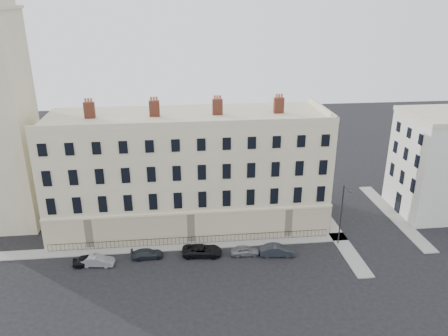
{
  "coord_description": "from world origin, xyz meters",
  "views": [
    {
      "loc": [
        -7.15,
        -42.61,
        28.97
      ],
      "look_at": [
        -1.38,
        10.0,
        8.35
      ],
      "focal_mm": 35.0,
      "sensor_mm": 36.0,
      "label": 1
    }
  ],
  "objects_px": {
    "car_b": "(98,261)",
    "streetlamp": "(342,213)",
    "car_c": "(147,254)",
    "car_d": "(202,250)",
    "car_a": "(89,260)",
    "car_e": "(245,250)",
    "car_f": "(277,250)"
  },
  "relations": [
    {
      "from": "car_c",
      "to": "streetlamp",
      "type": "relative_size",
      "value": 0.47
    },
    {
      "from": "car_c",
      "to": "car_e",
      "type": "relative_size",
      "value": 1.09
    },
    {
      "from": "car_d",
      "to": "car_e",
      "type": "relative_size",
      "value": 1.36
    },
    {
      "from": "car_a",
      "to": "car_f",
      "type": "height_order",
      "value": "car_f"
    },
    {
      "from": "car_c",
      "to": "streetlamp",
      "type": "xyz_separation_m",
      "value": [
        23.84,
        0.5,
        3.91
      ]
    },
    {
      "from": "car_b",
      "to": "car_d",
      "type": "xyz_separation_m",
      "value": [
        12.17,
        0.82,
        0.04
      ]
    },
    {
      "from": "car_d",
      "to": "car_b",
      "type": "bearing_deg",
      "value": 99.29
    },
    {
      "from": "car_d",
      "to": "car_c",
      "type": "bearing_deg",
      "value": 94.03
    },
    {
      "from": "streetlamp",
      "to": "car_e",
      "type": "bearing_deg",
      "value": -165.85
    },
    {
      "from": "car_f",
      "to": "car_e",
      "type": "bearing_deg",
      "value": 87.91
    },
    {
      "from": "car_a",
      "to": "car_d",
      "type": "distance_m",
      "value": 13.21
    },
    {
      "from": "car_a",
      "to": "car_c",
      "type": "xyz_separation_m",
      "value": [
        6.63,
        0.73,
        -0.07
      ]
    },
    {
      "from": "car_b",
      "to": "car_e",
      "type": "distance_m",
      "value": 17.33
    },
    {
      "from": "car_b",
      "to": "car_d",
      "type": "relative_size",
      "value": 0.79
    },
    {
      "from": "car_b",
      "to": "streetlamp",
      "type": "bearing_deg",
      "value": -80.35
    },
    {
      "from": "car_e",
      "to": "car_d",
      "type": "bearing_deg",
      "value": 86.46
    },
    {
      "from": "car_b",
      "to": "car_d",
      "type": "bearing_deg",
      "value": -79.36
    },
    {
      "from": "car_d",
      "to": "car_f",
      "type": "height_order",
      "value": "car_f"
    },
    {
      "from": "car_b",
      "to": "streetlamp",
      "type": "xyz_separation_m",
      "value": [
        29.44,
        1.49,
        3.84
      ]
    },
    {
      "from": "car_c",
      "to": "car_f",
      "type": "xyz_separation_m",
      "value": [
        15.56,
        -1.16,
        0.14
      ]
    },
    {
      "from": "car_c",
      "to": "car_d",
      "type": "height_order",
      "value": "car_d"
    },
    {
      "from": "car_a",
      "to": "car_b",
      "type": "height_order",
      "value": "car_b"
    },
    {
      "from": "car_e",
      "to": "streetlamp",
      "type": "relative_size",
      "value": 0.44
    },
    {
      "from": "car_a",
      "to": "car_d",
      "type": "bearing_deg",
      "value": -96.11
    },
    {
      "from": "car_f",
      "to": "streetlamp",
      "type": "height_order",
      "value": "streetlamp"
    },
    {
      "from": "car_a",
      "to": "streetlamp",
      "type": "xyz_separation_m",
      "value": [
        30.47,
        1.23,
        3.84
      ]
    },
    {
      "from": "car_b",
      "to": "car_e",
      "type": "height_order",
      "value": "car_b"
    },
    {
      "from": "car_f",
      "to": "car_a",
      "type": "bearing_deg",
      "value": 94.55
    },
    {
      "from": "car_c",
      "to": "car_e",
      "type": "distance_m",
      "value": 11.74
    },
    {
      "from": "car_b",
      "to": "car_f",
      "type": "distance_m",
      "value": 21.17
    },
    {
      "from": "car_a",
      "to": "streetlamp",
      "type": "relative_size",
      "value": 0.45
    },
    {
      "from": "car_c",
      "to": "car_e",
      "type": "xyz_separation_m",
      "value": [
        11.72,
        -0.63,
        0.04
      ]
    }
  ]
}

